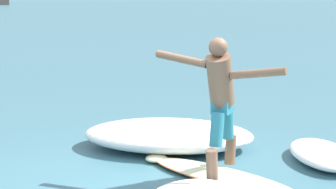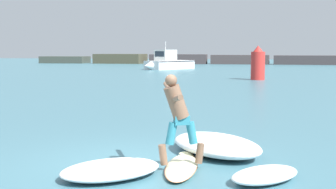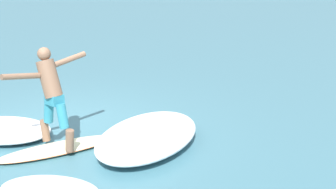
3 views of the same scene
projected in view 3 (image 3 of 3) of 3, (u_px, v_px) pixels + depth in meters
name	position (u px, v px, depth m)	size (l,w,h in m)	color
ground_plane	(57.00, 129.00, 8.49)	(200.00, 200.00, 0.00)	#3F707E
surfboard	(60.00, 148.00, 7.56)	(0.73, 2.20, 0.23)	beige
surfer	(51.00, 90.00, 7.31)	(0.88, 1.44, 1.59)	brown
wave_foam_at_tail	(148.00, 136.00, 7.69)	(2.60, 2.74, 0.37)	white
wave_foam_at_nose	(3.00, 130.00, 8.14)	(2.08, 2.11, 0.24)	white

